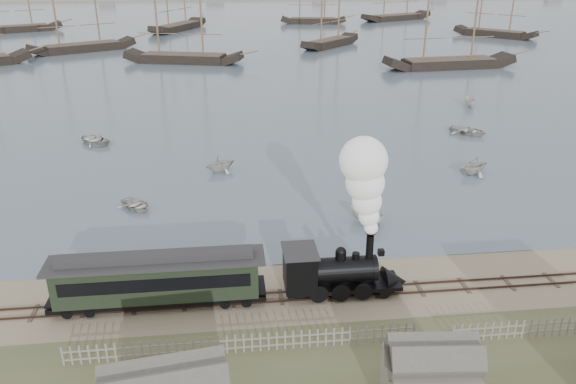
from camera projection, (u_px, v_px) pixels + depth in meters
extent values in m
plane|color=gray|center=(338.00, 277.00, 37.54)|extent=(600.00, 600.00, 0.00)
cube|color=#4B5D6B|center=(242.00, 15.00, 192.82)|extent=(600.00, 336.00, 0.06)
cube|color=#3C2821|center=(345.00, 297.00, 35.22)|extent=(120.00, 0.08, 0.12)
cube|color=#3C2821|center=(342.00, 288.00, 36.13)|extent=(120.00, 0.08, 0.12)
cube|color=#45342C|center=(344.00, 293.00, 35.70)|extent=(120.00, 1.80, 0.06)
cube|color=black|center=(343.00, 284.00, 35.42)|extent=(7.21, 2.12, 0.26)
cylinder|color=black|center=(337.00, 270.00, 34.95)|extent=(4.45, 1.59, 1.59)
cube|color=black|center=(300.00, 269.00, 34.63)|extent=(1.91, 2.33, 2.44)
cube|color=#2D2D2F|center=(300.00, 251.00, 34.13)|extent=(2.12, 2.54, 0.13)
cylinder|color=black|center=(370.00, 248.00, 34.60)|extent=(0.47, 0.47, 1.70)
sphere|color=black|center=(341.00, 252.00, 34.49)|extent=(0.68, 0.68, 0.68)
cone|color=black|center=(395.00, 282.00, 35.81)|extent=(1.48, 2.12, 2.12)
cube|color=black|center=(381.00, 252.00, 34.82)|extent=(0.37, 0.37, 0.37)
cube|color=black|center=(160.00, 296.00, 34.27)|extent=(12.93, 2.12, 0.32)
cube|color=black|center=(158.00, 278.00, 33.76)|extent=(12.01, 2.31, 2.31)
cube|color=black|center=(155.00, 285.00, 32.60)|extent=(11.09, 0.06, 0.83)
cube|color=black|center=(159.00, 265.00, 34.74)|extent=(11.09, 0.06, 0.83)
cube|color=#2D2D2F|center=(156.00, 261.00, 33.29)|extent=(12.93, 2.49, 0.17)
cube|color=#2D2D2F|center=(155.00, 257.00, 33.18)|extent=(11.55, 1.11, 0.42)
imported|color=beige|center=(147.00, 286.00, 35.89)|extent=(2.64, 3.68, 0.76)
imported|color=beige|center=(136.00, 205.00, 47.28)|extent=(4.04, 3.98, 0.69)
imported|color=beige|center=(220.00, 163.00, 55.19)|extent=(3.82, 4.00, 1.64)
imported|color=beige|center=(366.00, 216.00, 44.60)|extent=(3.22, 3.00, 1.24)
imported|color=beige|center=(468.00, 130.00, 66.66)|extent=(5.23, 5.32, 0.90)
imported|color=beige|center=(474.00, 165.00, 54.53)|extent=(3.92, 4.17, 1.76)
imported|color=beige|center=(470.00, 102.00, 78.49)|extent=(3.54, 2.06, 1.28)
imported|color=beige|center=(94.00, 139.00, 63.54)|extent=(5.36, 5.40, 0.92)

